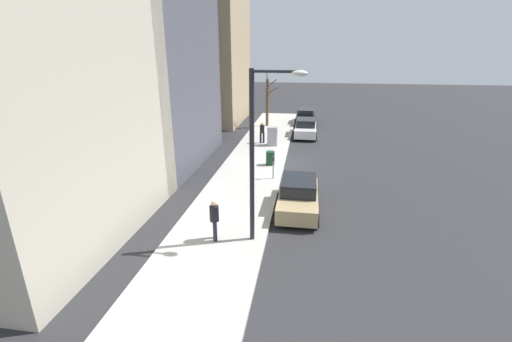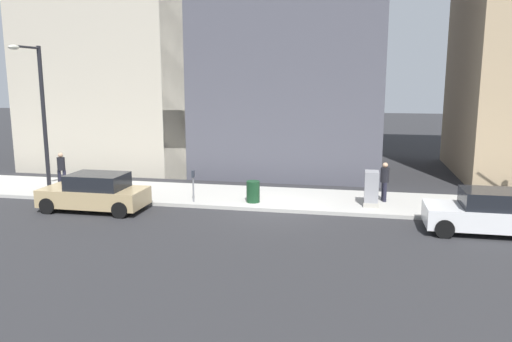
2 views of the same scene
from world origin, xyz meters
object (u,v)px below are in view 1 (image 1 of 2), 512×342
(parked_car_black, at_px, (305,117))
(streetlamp, at_px, (259,145))
(parked_car_tan, at_px, (298,196))
(bare_tree, at_px, (268,101))
(pedestrian_midblock, at_px, (214,218))
(utility_box, at_px, (272,136))
(pedestrian_near_meter, at_px, (262,131))
(parking_meter, at_px, (273,165))
(office_tower_left, at_px, (193,12))
(trash_bin, at_px, (270,158))
(office_block_center, at_px, (105,26))
(parked_car_white, at_px, (306,128))

(parked_car_black, distance_m, streetlamp, 23.70)
(parked_car_tan, xyz_separation_m, bare_tree, (3.70, -18.13, 1.79))
(parked_car_tan, xyz_separation_m, pedestrian_midblock, (3.12, 3.47, 0.35))
(parked_car_tan, distance_m, bare_tree, 18.60)
(utility_box, relative_size, pedestrian_near_meter, 0.86)
(parking_meter, distance_m, utility_box, 7.37)
(pedestrian_midblock, xyz_separation_m, office_tower_left, (8.33, -24.00, 9.64))
(parking_meter, bearing_deg, utility_box, -83.38)
(parked_car_tan, height_order, streetlamp, streetlamp)
(parking_meter, bearing_deg, parked_car_black, -95.34)
(parking_meter, distance_m, streetlamp, 7.48)
(parking_meter, bearing_deg, office_tower_left, -59.72)
(trash_bin, bearing_deg, parking_meter, 100.31)
(parked_car_black, relative_size, pedestrian_midblock, 2.57)
(bare_tree, relative_size, pedestrian_near_meter, 3.06)
(streetlamp, distance_m, office_block_center, 14.87)
(parked_car_white, bearing_deg, utility_box, 57.33)
(pedestrian_near_meter, distance_m, office_block_center, 12.91)
(streetlamp, bearing_deg, parking_meter, -88.60)
(bare_tree, bearing_deg, office_block_center, 55.03)
(parked_car_tan, distance_m, pedestrian_near_meter, 11.98)
(trash_bin, relative_size, pedestrian_midblock, 0.54)
(parked_car_black, height_order, bare_tree, bare_tree)
(streetlamp, bearing_deg, parked_car_tan, -113.85)
(parking_meter, xyz_separation_m, office_block_center, (10.66, -2.30, 7.58))
(bare_tree, xyz_separation_m, pedestrian_near_meter, (-0.39, 6.62, -1.43))
(parked_car_black, relative_size, pedestrian_near_meter, 2.57)
(pedestrian_near_meter, bearing_deg, bare_tree, 82.10)
(pedestrian_midblock, height_order, office_tower_left, office_tower_left)
(parking_meter, relative_size, office_tower_left, 0.06)
(streetlamp, distance_m, trash_bin, 9.93)
(utility_box, bearing_deg, office_block_center, 27.11)
(parked_car_tan, height_order, pedestrian_midblock, pedestrian_midblock)
(parked_car_black, relative_size, parked_car_tan, 1.01)
(streetlamp, xyz_separation_m, pedestrian_near_meter, (1.90, -14.71, -2.93))
(utility_box, height_order, office_block_center, office_block_center)
(office_tower_left, bearing_deg, utility_box, 133.27)
(streetlamp, distance_m, pedestrian_near_meter, 15.12)
(trash_bin, bearing_deg, pedestrian_midblock, 83.53)
(parking_meter, relative_size, trash_bin, 1.50)
(streetlamp, height_order, office_tower_left, office_tower_left)
(pedestrian_near_meter, xyz_separation_m, office_block_center, (8.93, 5.58, 7.47))
(pedestrian_near_meter, bearing_deg, parked_car_black, 58.08)
(parking_meter, relative_size, streetlamp, 0.21)
(parked_car_tan, bearing_deg, office_tower_left, -60.71)
(trash_bin, bearing_deg, office_tower_left, -56.86)
(trash_bin, distance_m, pedestrian_near_meter, 5.58)
(bare_tree, distance_m, pedestrian_near_meter, 6.79)
(parked_car_white, xyz_separation_m, parked_car_tan, (0.07, 14.89, 0.00))
(parking_meter, bearing_deg, trash_bin, -79.69)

